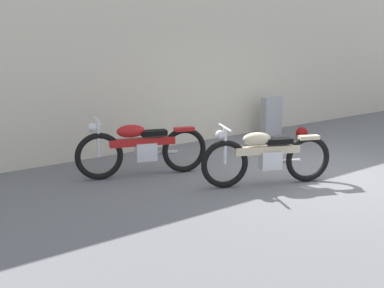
{
  "coord_description": "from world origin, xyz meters",
  "views": [
    {
      "loc": [
        -6.61,
        -4.81,
        2.27
      ],
      "look_at": [
        -2.01,
        1.27,
        0.55
      ],
      "focal_mm": 43.81,
      "sensor_mm": 36.0,
      "label": 1
    }
  ],
  "objects_px": {
    "stone_marker": "(271,116)",
    "helmet": "(302,133)",
    "motorcycle_red": "(142,148)",
    "motorcycle_cream": "(266,156)"
  },
  "relations": [
    {
      "from": "motorcycle_red",
      "to": "motorcycle_cream",
      "type": "distance_m",
      "value": 2.07
    },
    {
      "from": "helmet",
      "to": "motorcycle_red",
      "type": "relative_size",
      "value": 0.13
    },
    {
      "from": "helmet",
      "to": "motorcycle_red",
      "type": "bearing_deg",
      "value": -175.67
    },
    {
      "from": "motorcycle_red",
      "to": "motorcycle_cream",
      "type": "height_order",
      "value": "motorcycle_red"
    },
    {
      "from": "stone_marker",
      "to": "helmet",
      "type": "bearing_deg",
      "value": -72.88
    },
    {
      "from": "helmet",
      "to": "stone_marker",
      "type": "bearing_deg",
      "value": 107.12
    },
    {
      "from": "motorcycle_red",
      "to": "motorcycle_cream",
      "type": "xyz_separation_m",
      "value": [
        1.31,
        -1.6,
        -0.02
      ]
    },
    {
      "from": "stone_marker",
      "to": "motorcycle_red",
      "type": "distance_m",
      "value": 4.4
    },
    {
      "from": "stone_marker",
      "to": "motorcycle_red",
      "type": "relative_size",
      "value": 0.42
    },
    {
      "from": "stone_marker",
      "to": "motorcycle_red",
      "type": "bearing_deg",
      "value": -165.65
    }
  ]
}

